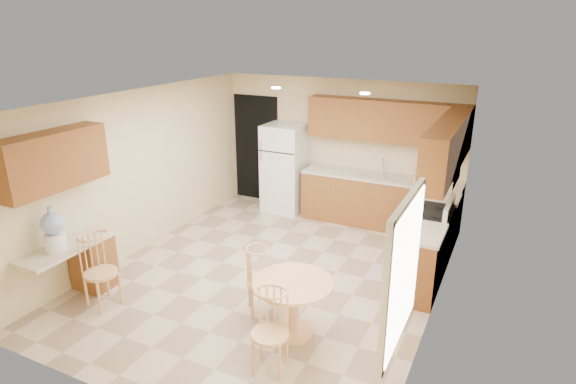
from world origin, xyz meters
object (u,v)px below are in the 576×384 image
at_px(chair_table_a, 258,277).
at_px(chair_table_b, 266,329).
at_px(stove, 425,239).
at_px(dining_table, 293,300).
at_px(refrigerator, 285,168).
at_px(chair_desk, 94,267).
at_px(water_crock, 54,231).

relative_size(chair_table_a, chair_table_b, 0.97).
bearing_deg(stove, dining_table, -114.59).
relative_size(refrigerator, chair_table_b, 1.87).
bearing_deg(chair_desk, stove, 141.66).
bearing_deg(dining_table, chair_table_a, 163.01).
height_order(chair_desk, water_crock, water_crock).
bearing_deg(water_crock, chair_table_a, 20.88).
height_order(stove, chair_table_a, stove).
distance_m(dining_table, chair_desk, 2.51).
height_order(chair_table_a, chair_table_b, chair_table_b).
distance_m(refrigerator, dining_table, 3.97).
relative_size(dining_table, chair_table_b, 1.04).
bearing_deg(chair_desk, water_crock, -61.98).
xyz_separation_m(stove, chair_table_a, (-1.59, -2.11, 0.05)).
bearing_deg(chair_table_a, stove, 106.02).
relative_size(stove, chair_table_a, 1.27).
bearing_deg(chair_desk, chair_table_b, 98.81).
bearing_deg(chair_desk, refrigerator, -176.25).
xyz_separation_m(stove, chair_table_b, (-0.99, -3.01, 0.07)).
relative_size(refrigerator, water_crock, 2.90).
relative_size(chair_desk, water_crock, 1.65).
bearing_deg(water_crock, refrigerator, 76.03).
bearing_deg(chair_table_a, chair_desk, -104.93).
distance_m(stove, chair_desk, 4.51).
relative_size(refrigerator, chair_table_a, 1.94).
bearing_deg(refrigerator, chair_table_b, -66.04).
distance_m(stove, water_crock, 4.97).
distance_m(refrigerator, chair_table_a, 3.58).
bearing_deg(chair_table_b, stove, -119.69).
bearing_deg(chair_desk, chair_table_a, 124.11).
height_order(refrigerator, chair_desk, refrigerator).
relative_size(refrigerator, dining_table, 1.81).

